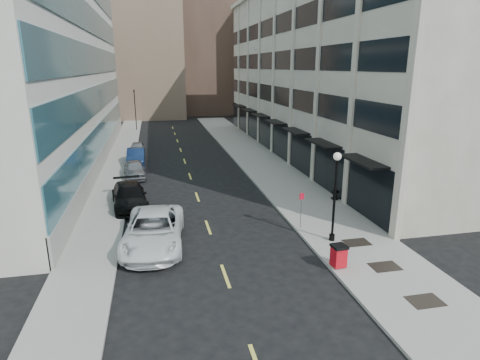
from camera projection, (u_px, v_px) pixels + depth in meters
name	position (u px, v px, depth m)	size (l,w,h in m)	color
ground	(234.00, 299.00, 16.79)	(160.00, 160.00, 0.00)	black
sidewalk_right	(271.00, 171.00, 37.09)	(5.00, 80.00, 0.15)	gray
sidewalk_left	(114.00, 180.00, 34.27)	(3.00, 80.00, 0.15)	gray
building_right	(339.00, 70.00, 43.13)	(15.30, 46.50, 18.25)	beige
building_left	(2.00, 60.00, 36.24)	(16.14, 46.00, 20.00)	silver
skyline_tan_near	(143.00, 41.00, 76.11)	(14.00, 18.00, 28.00)	#7C6251
skyline_brown	(203.00, 28.00, 81.47)	(12.00, 16.00, 34.00)	brown
skyline_tan_far	(96.00, 58.00, 84.32)	(12.00, 14.00, 22.00)	#7C6251
skyline_stone	(258.00, 63.00, 79.76)	(10.00, 14.00, 20.00)	beige
grate_near	(425.00, 301.00, 16.39)	(1.40, 1.00, 0.01)	black
grate_mid	(385.00, 267.00, 19.22)	(1.40, 1.00, 0.01)	black
grate_far	(357.00, 242.00, 21.85)	(1.40, 1.00, 0.01)	black
road_centerline	(193.00, 186.00, 32.77)	(0.15, 68.20, 0.01)	#D8CC4C
traffic_signal	(134.00, 92.00, 59.26)	(0.66, 0.66, 6.98)	black
car_white_van	(154.00, 230.00, 21.53)	(3.05, 6.62, 1.84)	white
car_black_pickup	(129.00, 196.00, 27.59)	(2.23, 5.50, 1.60)	black
car_silver_sedan	(135.00, 169.00, 34.97)	(1.77, 4.40, 1.50)	gray
car_blue_sedan	(136.00, 157.00, 39.61)	(1.67, 4.80, 1.58)	#14274C
car_grey_sedan	(138.00, 148.00, 44.13)	(1.63, 4.05, 1.38)	gray
trash_bin	(339.00, 255.00, 19.08)	(0.74, 0.80, 1.11)	red
lamppost	(335.00, 189.00, 21.34)	(0.42, 0.42, 5.07)	black
sign_post	(301.00, 204.00, 23.38)	(0.27, 0.07, 2.34)	slate
urn_planter	(335.00, 193.00, 28.82)	(0.54, 0.54, 0.75)	black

